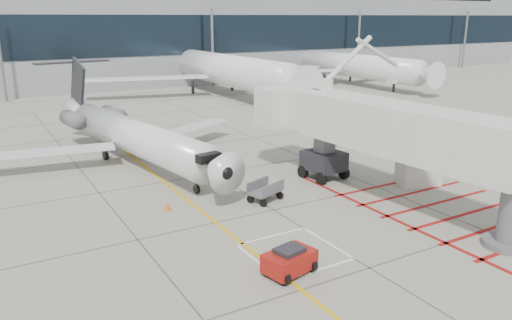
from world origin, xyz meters
TOP-DOWN VIEW (x-y plane):
  - ground_plane at (0.00, 0.00)m, footprint 260.00×260.00m
  - regional_jet at (-3.68, 15.08)m, footprint 25.45×30.11m
  - jet_bridge at (6.67, 1.06)m, footprint 11.09×20.58m
  - pushback_tug at (-3.34, -2.61)m, footprint 2.46×1.82m
  - baggage_cart at (0.34, 5.48)m, footprint 2.39×1.95m
  - ground_power_unit at (10.73, 3.08)m, footprint 3.02×2.35m
  - cone_nose at (-5.28, 7.01)m, footprint 0.36×0.36m
  - cone_side at (1.63, 6.14)m, footprint 0.40×0.40m
  - terminal_building at (10.00, 70.00)m, footprint 180.00×28.00m
  - terminal_glass_band at (10.00, 55.95)m, footprint 180.00×0.10m
  - terminal_dome at (70.00, 70.00)m, footprint 40.00×28.00m
  - bg_aircraft_c at (17.14, 46.00)m, footprint 38.36×42.62m
  - bg_aircraft_d at (40.36, 46.00)m, footprint 33.38×37.08m

SIDE VIEW (x-z plane):
  - ground_plane at x=0.00m, z-range 0.00..0.00m
  - cone_nose at x=-5.28m, z-range 0.00..0.50m
  - cone_side at x=1.63m, z-range 0.00..0.56m
  - pushback_tug at x=-3.34m, z-range 0.00..1.29m
  - baggage_cart at x=0.34m, z-range 0.00..1.30m
  - ground_power_unit at x=10.73m, z-range 0.00..2.10m
  - regional_jet at x=-3.68m, z-range 0.00..7.10m
  - jet_bridge at x=6.67m, z-range 0.00..7.93m
  - bg_aircraft_d at x=40.36m, z-range 0.00..11.13m
  - bg_aircraft_c at x=17.14m, z-range 0.00..12.79m
  - terminal_building at x=10.00m, z-range 0.00..14.00m
  - terminal_glass_band at x=10.00m, z-range 5.00..11.00m
  - terminal_dome at x=70.00m, z-range 0.00..28.00m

